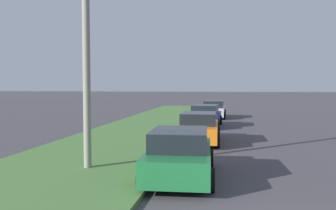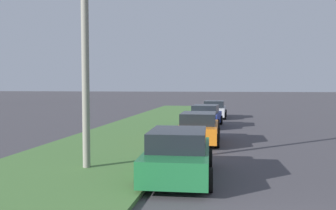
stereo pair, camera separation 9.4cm
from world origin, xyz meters
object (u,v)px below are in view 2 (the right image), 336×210
at_px(parked_car_blue, 206,116).
at_px(parked_car_silver, 214,110).
at_px(parked_car_orange, 199,128).
at_px(streetlight, 96,34).
at_px(parked_car_green, 178,154).

distance_m(parked_car_blue, parked_car_silver, 6.48).
distance_m(parked_car_orange, parked_car_blue, 6.75).
bearing_deg(parked_car_silver, parked_car_orange, 179.76).
bearing_deg(streetlight, parked_car_blue, -11.85).
relative_size(parked_car_green, parked_car_blue, 1.00).
relative_size(parked_car_green, parked_car_silver, 1.01).
xyz_separation_m(parked_car_orange, parked_car_silver, (13.22, -0.28, 0.00)).
height_order(parked_car_green, parked_car_silver, same).
bearing_deg(parked_car_blue, parked_car_green, -176.69).
bearing_deg(streetlight, parked_car_silver, -8.95).
relative_size(parked_car_silver, streetlight, 0.58).
xyz_separation_m(parked_car_green, parked_car_orange, (6.59, -0.08, 0.00)).
distance_m(parked_car_orange, parked_car_silver, 13.22).
height_order(parked_car_silver, streetlight, streetlight).
relative_size(parked_car_orange, parked_car_silver, 1.00).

